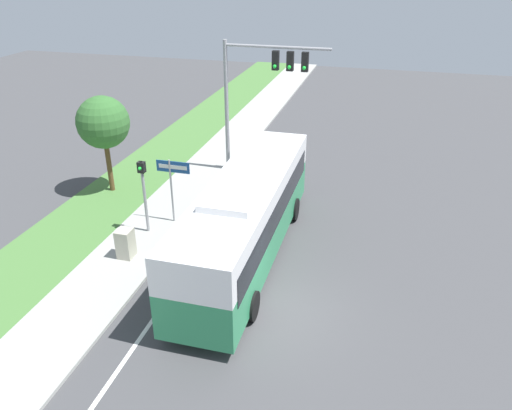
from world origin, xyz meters
TOP-DOWN VIEW (x-y plane):
  - ground_plane at (0.00, 0.00)m, footprint 80.00×80.00m
  - sidewalk at (-6.20, 0.00)m, footprint 2.80×80.00m
  - grass_verge at (-9.40, 0.00)m, footprint 3.60×80.00m
  - lane_divider_near at (-3.60, 0.00)m, footprint 0.14×30.00m
  - bus at (-1.71, 2.91)m, footprint 2.63×11.20m
  - signal_gantry at (-3.32, 10.88)m, footprint 5.27×0.41m
  - pedestrian_signal at (-6.21, 3.58)m, footprint 0.28×0.34m
  - street_sign at (-5.44, 4.68)m, footprint 1.47×0.08m
  - utility_cabinet at (-6.11, 1.55)m, footprint 0.56×0.61m
  - roadside_tree at (-9.75, 6.87)m, footprint 2.45×2.45m

SIDE VIEW (x-z plane):
  - ground_plane at x=0.00m, z-range 0.00..0.00m
  - lane_divider_near at x=-3.60m, z-range 0.00..0.01m
  - grass_verge at x=-9.40m, z-range 0.00..0.10m
  - sidewalk at x=-6.20m, z-range 0.00..0.12m
  - utility_cabinet at x=-6.11m, z-range 0.12..1.27m
  - bus at x=-1.71m, z-range 0.17..3.64m
  - street_sign at x=-5.44m, z-range 0.65..3.62m
  - pedestrian_signal at x=-6.21m, z-range 0.57..3.80m
  - roadside_tree at x=-9.75m, z-range 1.19..5.86m
  - signal_gantry at x=-3.32m, z-range 1.54..8.39m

